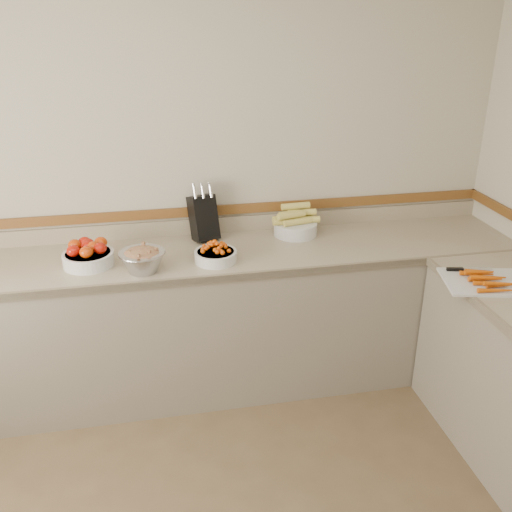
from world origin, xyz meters
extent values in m
plane|color=#B5AC95|center=(0.00, 2.00, 1.30)|extent=(4.00, 0.00, 4.00)
cube|color=gray|center=(0.00, 1.68, 0.88)|extent=(4.00, 0.65, 0.04)
cube|color=gray|center=(0.00, 1.68, 0.43)|extent=(4.00, 0.63, 0.86)
cube|color=#75664F|center=(0.00, 1.36, 0.88)|extent=(4.00, 0.02, 0.04)
cube|color=gray|center=(0.00, 1.99, 0.95)|extent=(4.00, 0.02, 0.10)
cube|color=brown|center=(0.00, 1.99, 1.05)|extent=(4.00, 0.02, 0.06)
cube|color=black|center=(0.13, 1.90, 1.04)|extent=(0.20, 0.22, 0.29)
cylinder|color=silver|center=(0.08, 1.87, 1.21)|extent=(0.03, 0.04, 0.08)
cylinder|color=silver|center=(0.13, 1.87, 1.21)|extent=(0.03, 0.04, 0.08)
cylinder|color=silver|center=(0.18, 1.87, 1.21)|extent=(0.03, 0.04, 0.08)
cylinder|color=silver|center=(0.08, 1.90, 1.21)|extent=(0.03, 0.04, 0.08)
cylinder|color=silver|center=(0.13, 1.90, 1.21)|extent=(0.03, 0.04, 0.08)
cylinder|color=silver|center=(0.18, 1.90, 1.21)|extent=(0.03, 0.04, 0.08)
cylinder|color=silver|center=(0.08, 1.93, 1.21)|extent=(0.03, 0.04, 0.08)
cylinder|color=silver|center=(0.13, 1.93, 1.21)|extent=(0.03, 0.04, 0.08)
cylinder|color=silver|center=(0.18, 1.93, 1.21)|extent=(0.03, 0.04, 0.08)
cylinder|color=silver|center=(-0.54, 1.63, 0.94)|extent=(0.28, 0.28, 0.07)
torus|color=silver|center=(-0.54, 1.63, 0.97)|extent=(0.28, 0.28, 0.01)
cylinder|color=white|center=(-0.54, 1.63, 0.97)|extent=(0.25, 0.25, 0.01)
ellipsoid|color=#A91206|center=(-0.61, 1.60, 1.01)|extent=(0.07, 0.07, 0.06)
ellipsoid|color=#B93406|center=(-0.54, 1.56, 1.01)|extent=(0.07, 0.07, 0.06)
ellipsoid|color=#A91206|center=(-0.47, 1.61, 1.01)|extent=(0.07, 0.07, 0.06)
ellipsoid|color=#B93406|center=(-0.61, 1.68, 1.01)|extent=(0.07, 0.07, 0.06)
ellipsoid|color=#A91206|center=(-0.54, 1.65, 1.01)|extent=(0.07, 0.07, 0.06)
ellipsoid|color=#B93406|center=(-0.47, 1.69, 1.01)|extent=(0.07, 0.07, 0.06)
ellipsoid|color=#A91206|center=(-0.56, 1.71, 1.01)|extent=(0.07, 0.07, 0.06)
ellipsoid|color=#B93406|center=(-0.51, 1.63, 1.01)|extent=(0.07, 0.07, 0.06)
ellipsoid|color=#A91206|center=(-0.54, 1.68, 1.01)|extent=(0.07, 0.07, 0.06)
cylinder|color=silver|center=(0.16, 1.55, 0.93)|extent=(0.24, 0.24, 0.06)
torus|color=silver|center=(0.16, 1.55, 0.96)|extent=(0.24, 0.24, 0.01)
cylinder|color=white|center=(0.16, 1.55, 0.96)|extent=(0.21, 0.21, 0.01)
sphere|color=#C04206|center=(0.08, 1.51, 0.98)|extent=(0.03, 0.03, 0.03)
sphere|color=#C04206|center=(0.13, 1.50, 0.99)|extent=(0.03, 0.03, 0.03)
sphere|color=#C04206|center=(0.19, 1.52, 0.99)|extent=(0.03, 0.03, 0.03)
sphere|color=#C04206|center=(0.16, 1.58, 1.00)|extent=(0.03, 0.03, 0.03)
sphere|color=#C04206|center=(0.20, 1.60, 0.99)|extent=(0.03, 0.03, 0.03)
sphere|color=#C04206|center=(0.16, 1.55, 1.01)|extent=(0.03, 0.03, 0.03)
sphere|color=#C04206|center=(0.18, 1.61, 0.99)|extent=(0.03, 0.03, 0.03)
sphere|color=#C04206|center=(0.19, 1.48, 0.99)|extent=(0.03, 0.03, 0.03)
sphere|color=#C04206|center=(0.15, 1.55, 1.00)|extent=(0.03, 0.03, 0.03)
sphere|color=#C04206|center=(0.22, 1.48, 0.98)|extent=(0.03, 0.03, 0.03)
sphere|color=#C04206|center=(0.15, 1.53, 1.00)|extent=(0.03, 0.03, 0.03)
sphere|color=#C04206|center=(0.14, 1.55, 1.00)|extent=(0.03, 0.03, 0.03)
sphere|color=#C04206|center=(0.19, 1.47, 0.98)|extent=(0.03, 0.03, 0.03)
sphere|color=#C04206|center=(0.14, 1.48, 0.99)|extent=(0.03, 0.03, 0.03)
sphere|color=#C04206|center=(0.19, 1.59, 0.99)|extent=(0.03, 0.03, 0.03)
sphere|color=#C04206|center=(0.18, 1.55, 1.00)|extent=(0.03, 0.03, 0.03)
sphere|color=#C04206|center=(0.14, 1.58, 1.00)|extent=(0.03, 0.03, 0.03)
sphere|color=#C04206|center=(0.16, 1.55, 1.01)|extent=(0.03, 0.03, 0.03)
sphere|color=#C04206|center=(0.14, 1.60, 0.99)|extent=(0.03, 0.03, 0.03)
sphere|color=#C04206|center=(0.19, 1.60, 0.98)|extent=(0.03, 0.03, 0.03)
sphere|color=#C04206|center=(0.11, 1.53, 1.00)|extent=(0.03, 0.03, 0.03)
sphere|color=#C04206|center=(0.22, 1.52, 0.99)|extent=(0.03, 0.03, 0.03)
sphere|color=#C04206|center=(0.22, 1.56, 0.99)|extent=(0.03, 0.03, 0.03)
sphere|color=#C04206|center=(0.08, 1.56, 0.98)|extent=(0.03, 0.03, 0.03)
sphere|color=#C04206|center=(0.15, 1.55, 1.02)|extent=(0.03, 0.03, 0.03)
sphere|color=#C04206|center=(0.16, 1.54, 1.01)|extent=(0.03, 0.03, 0.03)
sphere|color=#C04206|center=(0.13, 1.57, 1.00)|extent=(0.03, 0.03, 0.03)
sphere|color=#C04206|center=(0.16, 1.54, 1.00)|extent=(0.03, 0.03, 0.03)
sphere|color=#C04206|center=(0.14, 1.54, 1.00)|extent=(0.03, 0.03, 0.03)
sphere|color=#C04206|center=(0.12, 1.47, 0.98)|extent=(0.03, 0.03, 0.03)
cylinder|color=silver|center=(0.70, 1.86, 0.94)|extent=(0.27, 0.27, 0.08)
torus|color=silver|center=(0.70, 1.86, 0.98)|extent=(0.27, 0.27, 0.01)
cylinder|color=#CBBC54|center=(0.64, 1.84, 1.00)|extent=(0.18, 0.06, 0.04)
cylinder|color=#CBBC54|center=(0.70, 1.82, 1.00)|extent=(0.19, 0.08, 0.04)
cylinder|color=#CBBC54|center=(0.76, 1.84, 1.00)|extent=(0.18, 0.06, 0.04)
cylinder|color=#CBBC54|center=(0.65, 1.89, 1.00)|extent=(0.18, 0.06, 0.04)
cylinder|color=#CBBC54|center=(0.74, 1.90, 1.00)|extent=(0.19, 0.07, 0.04)
cylinder|color=#CBBC54|center=(0.69, 1.86, 1.04)|extent=(0.19, 0.07, 0.04)
cylinder|color=#CBBC54|center=(0.74, 1.87, 1.04)|extent=(0.18, 0.05, 0.04)
cylinder|color=#CBBC54|center=(0.71, 1.88, 1.08)|extent=(0.18, 0.05, 0.04)
cylinder|color=#CBBC54|center=(0.67, 1.83, 1.04)|extent=(0.19, 0.08, 0.04)
cylinder|color=#B2B2BA|center=(-0.25, 1.49, 0.96)|extent=(0.25, 0.25, 0.12)
torus|color=#B2B2BA|center=(-0.25, 1.49, 1.01)|extent=(0.25, 0.25, 0.01)
ellipsoid|color=maroon|center=(-0.25, 1.49, 1.00)|extent=(0.20, 0.20, 0.07)
cube|color=maroon|center=(-0.22, 1.46, 1.02)|extent=(0.02, 0.02, 0.02)
cube|color=#79A24F|center=(-0.21, 1.44, 1.03)|extent=(0.02, 0.02, 0.02)
cube|color=maroon|center=(-0.17, 1.49, 1.02)|extent=(0.02, 0.02, 0.02)
cube|color=#79A24F|center=(-0.27, 1.47, 1.02)|extent=(0.02, 0.02, 0.02)
cube|color=maroon|center=(-0.24, 1.47, 1.02)|extent=(0.02, 0.02, 0.02)
cube|color=#79A24F|center=(-0.25, 1.49, 1.03)|extent=(0.02, 0.02, 0.02)
cube|color=maroon|center=(-0.17, 1.51, 1.02)|extent=(0.02, 0.02, 0.02)
cube|color=#79A24F|center=(-0.24, 1.57, 1.03)|extent=(0.02, 0.02, 0.02)
cube|color=maroon|center=(-0.27, 1.41, 1.03)|extent=(0.02, 0.02, 0.02)
cube|color=#79A24F|center=(-0.21, 1.52, 1.02)|extent=(0.02, 0.02, 0.02)
cube|color=maroon|center=(-0.32, 1.48, 1.02)|extent=(0.02, 0.02, 0.02)
cube|color=#79A24F|center=(-0.29, 1.44, 1.02)|extent=(0.02, 0.02, 0.02)
cube|color=maroon|center=(-0.25, 1.49, 1.03)|extent=(0.02, 0.02, 0.02)
cube|color=#79A24F|center=(-0.23, 1.49, 1.02)|extent=(0.02, 0.02, 0.02)
cube|color=silver|center=(1.49, 1.00, 0.91)|extent=(0.48, 0.41, 0.01)
cone|color=#C04D06|center=(1.49, 0.87, 0.93)|extent=(0.16, 0.06, 0.03)
cone|color=#C04D06|center=(1.49, 0.89, 0.95)|extent=(0.16, 0.06, 0.03)
cone|color=#C04D06|center=(1.49, 0.92, 0.93)|extent=(0.16, 0.06, 0.03)
cone|color=#C04D06|center=(1.49, 0.94, 0.93)|extent=(0.16, 0.06, 0.03)
cone|color=#C04D06|center=(1.49, 0.96, 0.95)|extent=(0.16, 0.06, 0.03)
cone|color=#C04D06|center=(1.49, 0.99, 0.93)|extent=(0.16, 0.06, 0.03)
cone|color=#C04D06|center=(1.49, 1.01, 0.93)|extent=(0.16, 0.06, 0.03)
cone|color=#C04D06|center=(1.49, 1.04, 0.95)|extent=(0.16, 0.06, 0.03)
cone|color=#C04D06|center=(1.49, 1.06, 0.93)|extent=(0.16, 0.06, 0.03)
cone|color=#C04D06|center=(1.49, 1.09, 0.93)|extent=(0.16, 0.06, 0.03)
cube|color=silver|center=(1.53, 1.14, 0.92)|extent=(0.17, 0.07, 0.00)
cube|color=black|center=(1.40, 1.14, 0.92)|extent=(0.09, 0.04, 0.02)
camera|label=1|loc=(-0.19, -1.38, 2.23)|focal=40.00mm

